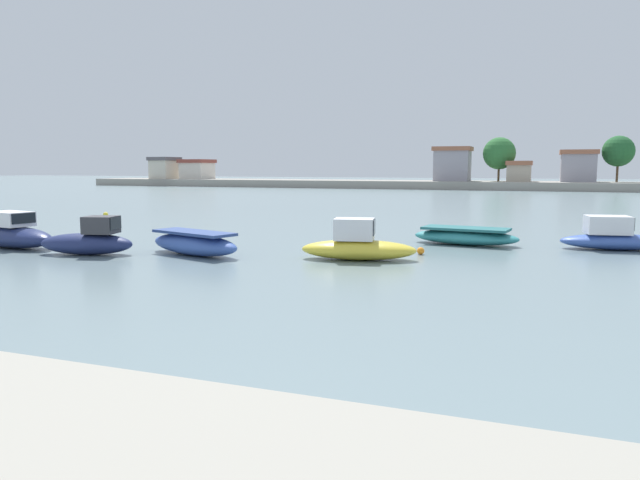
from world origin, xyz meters
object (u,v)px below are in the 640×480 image
(moored_boat_4, at_px, (358,246))
(moored_boat_6, at_px, (616,238))
(moored_boat_5, at_px, (466,236))
(moored_boat_2, at_px, (89,241))
(mooring_buoy_2, at_px, (106,215))
(mooring_buoy_0, at_px, (421,251))
(moored_boat_3, at_px, (194,243))
(moored_boat_1, at_px, (12,234))

(moored_boat_4, height_order, moored_boat_6, moored_boat_4)
(moored_boat_5, bearing_deg, moored_boat_6, 12.34)
(moored_boat_2, relative_size, mooring_buoy_2, 11.81)
(moored_boat_5, xyz_separation_m, mooring_buoy_0, (-1.39, -4.10, -0.24))
(moored_boat_3, height_order, moored_boat_6, moored_boat_6)
(moored_boat_6, distance_m, mooring_buoy_2, 34.63)
(moored_boat_5, height_order, mooring_buoy_2, moored_boat_5)
(mooring_buoy_0, bearing_deg, moored_boat_6, 30.34)
(mooring_buoy_0, height_order, mooring_buoy_2, mooring_buoy_2)
(moored_boat_3, xyz_separation_m, moored_boat_5, (10.46, 7.61, -0.09))
(moored_boat_1, distance_m, mooring_buoy_0, 18.92)
(moored_boat_3, height_order, moored_boat_4, moored_boat_4)
(moored_boat_1, bearing_deg, mooring_buoy_0, 24.16)
(moored_boat_3, bearing_deg, moored_boat_1, -156.27)
(moored_boat_3, relative_size, moored_boat_6, 1.01)
(moored_boat_1, bearing_deg, moored_boat_3, 16.25)
(mooring_buoy_0, bearing_deg, moored_boat_1, -166.45)
(moored_boat_5, relative_size, mooring_buoy_2, 14.44)
(moored_boat_2, height_order, moored_boat_4, moored_boat_4)
(moored_boat_5, distance_m, mooring_buoy_2, 28.27)
(moored_boat_2, bearing_deg, mooring_buoy_0, 6.39)
(moored_boat_4, bearing_deg, mooring_buoy_2, 139.39)
(mooring_buoy_2, bearing_deg, mooring_buoy_0, -22.82)
(moored_boat_2, bearing_deg, moored_boat_3, 5.31)
(moored_boat_2, relative_size, moored_boat_4, 0.88)
(mooring_buoy_2, bearing_deg, moored_boat_3, -40.45)
(moored_boat_4, distance_m, mooring_buoy_2, 27.34)
(mooring_buoy_0, bearing_deg, moored_boat_4, -132.90)
(moored_boat_6, bearing_deg, mooring_buoy_0, -159.08)
(moored_boat_1, height_order, moored_boat_4, moored_boat_4)
(moored_boat_1, distance_m, moored_boat_5, 21.53)
(moored_boat_1, height_order, moored_boat_6, moored_boat_1)
(moored_boat_1, height_order, mooring_buoy_0, moored_boat_1)
(moored_boat_5, relative_size, moored_boat_6, 1.00)
(moored_boat_5, height_order, mooring_buoy_0, moored_boat_5)
(moored_boat_1, distance_m, moored_boat_4, 16.39)
(moored_boat_5, xyz_separation_m, mooring_buoy_2, (-27.42, 6.86, -0.22))
(moored_boat_1, height_order, moored_boat_2, moored_boat_1)
(moored_boat_2, bearing_deg, moored_boat_4, -0.55)
(moored_boat_2, distance_m, moored_boat_5, 17.33)
(moored_boat_2, height_order, moored_boat_3, moored_boat_2)
(moored_boat_2, xyz_separation_m, moored_boat_3, (4.27, 1.52, -0.11))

